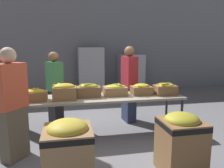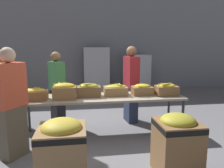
{
  "view_description": "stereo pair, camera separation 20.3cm",
  "coord_description": "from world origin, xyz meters",
  "px_view_note": "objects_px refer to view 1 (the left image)",
  "views": [
    {
      "loc": [
        -0.65,
        -4.02,
        1.7
      ],
      "look_at": [
        0.15,
        -0.09,
        1.01
      ],
      "focal_mm": 35.0,
      "sensor_mm": 36.0,
      "label": 1
    },
    {
      "loc": [
        -0.45,
        -4.06,
        1.7
      ],
      "look_at": [
        0.15,
        -0.09,
        1.01
      ],
      "focal_mm": 35.0,
      "sensor_mm": 36.0,
      "label": 2
    }
  ],
  "objects_px": {
    "banana_box_5": "(165,89)",
    "banana_box_0": "(34,95)",
    "sorting_table": "(104,99)",
    "banana_box_4": "(141,89)",
    "banana_box_1": "(64,91)",
    "volunteer_1": "(12,106)",
    "pallet_stack_1": "(91,71)",
    "volunteer_0": "(129,85)",
    "banana_box_3": "(115,90)",
    "donation_bin_1": "(181,141)",
    "banana_box_2": "(88,90)",
    "volunteer_2": "(55,89)",
    "donation_bin_0": "(68,152)",
    "pallet_stack_0": "(131,74)"
  },
  "relations": [
    {
      "from": "banana_box_5",
      "to": "banana_box_0",
      "type": "bearing_deg",
      "value": -178.98
    },
    {
      "from": "sorting_table",
      "to": "banana_box_4",
      "type": "bearing_deg",
      "value": 2.82
    },
    {
      "from": "banana_box_1",
      "to": "banana_box_4",
      "type": "bearing_deg",
      "value": 4.91
    },
    {
      "from": "volunteer_1",
      "to": "pallet_stack_1",
      "type": "distance_m",
      "value": 4.77
    },
    {
      "from": "banana_box_1",
      "to": "pallet_stack_1",
      "type": "bearing_deg",
      "value": 77.3
    },
    {
      "from": "banana_box_0",
      "to": "volunteer_0",
      "type": "bearing_deg",
      "value": 21.12
    },
    {
      "from": "banana_box_3",
      "to": "donation_bin_1",
      "type": "distance_m",
      "value": 1.75
    },
    {
      "from": "banana_box_0",
      "to": "banana_box_1",
      "type": "bearing_deg",
      "value": 0.04
    },
    {
      "from": "banana_box_2",
      "to": "volunteer_0",
      "type": "bearing_deg",
      "value": 32.67
    },
    {
      "from": "volunteer_1",
      "to": "pallet_stack_1",
      "type": "xyz_separation_m",
      "value": [
        1.63,
        4.48,
        -0.02
      ]
    },
    {
      "from": "banana_box_3",
      "to": "volunteer_0",
      "type": "distance_m",
      "value": 0.73
    },
    {
      "from": "volunteer_1",
      "to": "banana_box_2",
      "type": "bearing_deg",
      "value": -24.13
    },
    {
      "from": "banana_box_5",
      "to": "donation_bin_1",
      "type": "distance_m",
      "value": 1.59
    },
    {
      "from": "banana_box_1",
      "to": "volunteer_1",
      "type": "height_order",
      "value": "volunteer_1"
    },
    {
      "from": "banana_box_0",
      "to": "volunteer_1",
      "type": "bearing_deg",
      "value": -110.68
    },
    {
      "from": "donation_bin_1",
      "to": "volunteer_2",
      "type": "bearing_deg",
      "value": 127.84
    },
    {
      "from": "sorting_table",
      "to": "volunteer_0",
      "type": "distance_m",
      "value": 0.97
    },
    {
      "from": "banana_box_1",
      "to": "banana_box_4",
      "type": "xyz_separation_m",
      "value": [
        1.5,
        0.13,
        -0.04
      ]
    },
    {
      "from": "banana_box_1",
      "to": "volunteer_2",
      "type": "bearing_deg",
      "value": 104.7
    },
    {
      "from": "sorting_table",
      "to": "banana_box_2",
      "type": "distance_m",
      "value": 0.34
    },
    {
      "from": "volunteer_0",
      "to": "pallet_stack_1",
      "type": "relative_size",
      "value": 1.02
    },
    {
      "from": "volunteer_0",
      "to": "banana_box_0",
      "type": "bearing_deg",
      "value": -75.99
    },
    {
      "from": "sorting_table",
      "to": "pallet_stack_1",
      "type": "xyz_separation_m",
      "value": [
        0.15,
        3.8,
        0.12
      ]
    },
    {
      "from": "banana_box_3",
      "to": "donation_bin_0",
      "type": "xyz_separation_m",
      "value": [
        -0.93,
        -1.6,
        -0.41
      ]
    },
    {
      "from": "banana_box_1",
      "to": "pallet_stack_1",
      "type": "height_order",
      "value": "pallet_stack_1"
    },
    {
      "from": "volunteer_0",
      "to": "donation_bin_0",
      "type": "xyz_separation_m",
      "value": [
        -1.37,
        -2.18,
        -0.4
      ]
    },
    {
      "from": "donation_bin_0",
      "to": "pallet_stack_1",
      "type": "bearing_deg",
      "value": 81.14
    },
    {
      "from": "volunteer_2",
      "to": "donation_bin_0",
      "type": "xyz_separation_m",
      "value": [
        0.26,
        -2.24,
        -0.34
      ]
    },
    {
      "from": "banana_box_1",
      "to": "volunteer_0",
      "type": "relative_size",
      "value": 0.25
    },
    {
      "from": "banana_box_0",
      "to": "banana_box_3",
      "type": "relative_size",
      "value": 1.01
    },
    {
      "from": "banana_box_1",
      "to": "donation_bin_1",
      "type": "xyz_separation_m",
      "value": [
        1.52,
        -1.43,
        -0.46
      ]
    },
    {
      "from": "banana_box_2",
      "to": "banana_box_5",
      "type": "relative_size",
      "value": 1.06
    },
    {
      "from": "banana_box_1",
      "to": "volunteer_1",
      "type": "relative_size",
      "value": 0.25
    },
    {
      "from": "pallet_stack_0",
      "to": "volunteer_0",
      "type": "bearing_deg",
      "value": -106.88
    },
    {
      "from": "banana_box_2",
      "to": "banana_box_4",
      "type": "xyz_separation_m",
      "value": [
        1.05,
        0.0,
        -0.02
      ]
    },
    {
      "from": "sorting_table",
      "to": "banana_box_5",
      "type": "bearing_deg",
      "value": -2.17
    },
    {
      "from": "banana_box_0",
      "to": "banana_box_1",
      "type": "distance_m",
      "value": 0.53
    },
    {
      "from": "volunteer_1",
      "to": "pallet_stack_0",
      "type": "xyz_separation_m",
      "value": [
        3.13,
        4.52,
        -0.15
      ]
    },
    {
      "from": "banana_box_5",
      "to": "banana_box_4",
      "type": "bearing_deg",
      "value": 169.6
    },
    {
      "from": "volunteer_2",
      "to": "donation_bin_1",
      "type": "xyz_separation_m",
      "value": [
        1.74,
        -2.24,
        -0.34
      ]
    },
    {
      "from": "volunteer_1",
      "to": "donation_bin_0",
      "type": "relative_size",
      "value": 1.99
    },
    {
      "from": "banana_box_0",
      "to": "banana_box_4",
      "type": "distance_m",
      "value": 2.03
    },
    {
      "from": "volunteer_0",
      "to": "donation_bin_0",
      "type": "relative_size",
      "value": 2.01
    },
    {
      "from": "banana_box_1",
      "to": "donation_bin_0",
      "type": "height_order",
      "value": "banana_box_1"
    },
    {
      "from": "donation_bin_0",
      "to": "pallet_stack_1",
      "type": "distance_m",
      "value": 5.39
    },
    {
      "from": "sorting_table",
      "to": "banana_box_2",
      "type": "xyz_separation_m",
      "value": [
        -0.28,
        0.03,
        0.18
      ]
    },
    {
      "from": "banana_box_0",
      "to": "pallet_stack_1",
      "type": "bearing_deg",
      "value": 70.16
    },
    {
      "from": "sorting_table",
      "to": "banana_box_1",
      "type": "bearing_deg",
      "value": -172.89
    },
    {
      "from": "donation_bin_0",
      "to": "donation_bin_1",
      "type": "xyz_separation_m",
      "value": [
        1.48,
        0.0,
        -0.0
      ]
    },
    {
      "from": "banana_box_5",
      "to": "banana_box_3",
      "type": "bearing_deg",
      "value": 172.24
    }
  ]
}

